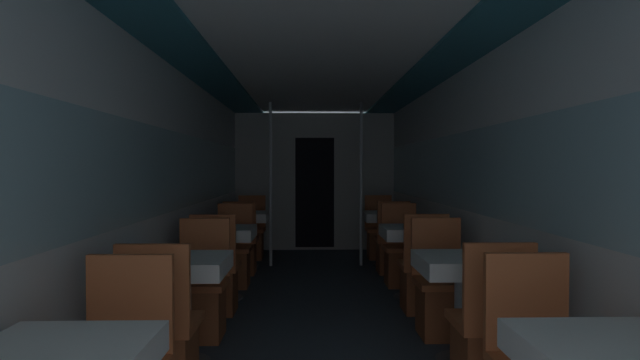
{
  "coord_description": "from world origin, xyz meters",
  "views": [
    {
      "loc": [
        -0.11,
        -0.94,
        1.36
      ],
      "look_at": [
        -0.03,
        2.35,
        1.28
      ],
      "focal_mm": 28.0,
      "sensor_mm": 36.0,
      "label": 1
    }
  ],
  "objects": [
    {
      "name": "wall_left",
      "position": [
        -1.34,
        3.54,
        1.16
      ],
      "size": [
        0.05,
        9.88,
        2.26
      ],
      "color": "silver",
      "rests_on": "ground_plane"
    },
    {
      "name": "wall_right",
      "position": [
        1.34,
        3.54,
        1.16
      ],
      "size": [
        0.05,
        9.88,
        2.26
      ],
      "color": "silver",
      "rests_on": "ground_plane"
    },
    {
      "name": "ceiling_panel",
      "position": [
        0.0,
        3.54,
        2.3
      ],
      "size": [
        2.68,
        9.88,
        0.07
      ],
      "color": "white",
      "rests_on": "wall_left"
    },
    {
      "name": "bulkhead_far",
      "position": [
        0.0,
        7.33,
        1.13
      ],
      "size": [
        2.62,
        0.09,
        2.26
      ],
      "color": "#A8A8A3",
      "rests_on": "ground_plane"
    },
    {
      "name": "dining_table_left_1",
      "position": [
        -0.96,
        2.5,
        0.63
      ],
      "size": [
        0.59,
        0.59,
        0.74
      ],
      "color": "#4C4C51",
      "rests_on": "ground_plane"
    },
    {
      "name": "chair_left_near_1",
      "position": [
        -0.96,
        1.97,
        0.29
      ],
      "size": [
        0.41,
        0.41,
        0.94
      ],
      "color": "brown",
      "rests_on": "ground_plane"
    },
    {
      "name": "chair_left_far_1",
      "position": [
        -0.96,
        3.04,
        0.29
      ],
      "size": [
        0.41,
        0.41,
        0.94
      ],
      "rotation": [
        0.0,
        0.0,
        3.14
      ],
      "color": "brown",
      "rests_on": "ground_plane"
    },
    {
      "name": "dining_table_left_2",
      "position": [
        -0.96,
        4.23,
        0.63
      ],
      "size": [
        0.59,
        0.59,
        0.74
      ],
      "color": "#4C4C51",
      "rests_on": "ground_plane"
    },
    {
      "name": "chair_left_near_2",
      "position": [
        -0.96,
        3.7,
        0.29
      ],
      "size": [
        0.41,
        0.41,
        0.94
      ],
      "color": "brown",
      "rests_on": "ground_plane"
    },
    {
      "name": "chair_left_far_2",
      "position": [
        -0.96,
        4.76,
        0.29
      ],
      "size": [
        0.41,
        0.41,
        0.94
      ],
      "rotation": [
        0.0,
        0.0,
        3.14
      ],
      "color": "brown",
      "rests_on": "ground_plane"
    },
    {
      "name": "dining_table_left_3",
      "position": [
        -0.96,
        5.96,
        0.63
      ],
      "size": [
        0.59,
        0.59,
        0.74
      ],
      "color": "#4C4C51",
      "rests_on": "ground_plane"
    },
    {
      "name": "chair_left_near_3",
      "position": [
        -0.96,
        5.42,
        0.29
      ],
      "size": [
        0.41,
        0.41,
        0.94
      ],
      "color": "brown",
      "rests_on": "ground_plane"
    },
    {
      "name": "chair_left_far_3",
      "position": [
        -0.96,
        6.49,
        0.29
      ],
      "size": [
        0.41,
        0.41,
        0.94
      ],
      "rotation": [
        0.0,
        0.0,
        3.14
      ],
      "color": "brown",
      "rests_on": "ground_plane"
    },
    {
      "name": "support_pole_left_3",
      "position": [
        -0.63,
        5.96,
        1.13
      ],
      "size": [
        0.04,
        0.04,
        2.26
      ],
      "color": "silver",
      "rests_on": "ground_plane"
    },
    {
      "name": "dining_table_right_1",
      "position": [
        0.96,
        2.5,
        0.63
      ],
      "size": [
        0.59,
        0.59,
        0.74
      ],
      "color": "#4C4C51",
      "rests_on": "ground_plane"
    },
    {
      "name": "chair_right_near_1",
      "position": [
        0.96,
        1.97,
        0.29
      ],
      "size": [
        0.41,
        0.41,
        0.94
      ],
      "color": "brown",
      "rests_on": "ground_plane"
    },
    {
      "name": "chair_right_far_1",
      "position": [
        0.96,
        3.04,
        0.29
      ],
      "size": [
        0.41,
        0.41,
        0.94
      ],
      "rotation": [
        0.0,
        0.0,
        3.14
      ],
      "color": "brown",
      "rests_on": "ground_plane"
    },
    {
      "name": "dining_table_right_2",
      "position": [
        0.96,
        4.23,
        0.63
      ],
      "size": [
        0.59,
        0.59,
        0.74
      ],
      "color": "#4C4C51",
      "rests_on": "ground_plane"
    },
    {
      "name": "chair_right_near_2",
      "position": [
        0.96,
        3.7,
        0.29
      ],
      "size": [
        0.41,
        0.41,
        0.94
      ],
      "color": "brown",
      "rests_on": "ground_plane"
    },
    {
      "name": "chair_right_far_2",
      "position": [
        0.96,
        4.76,
        0.29
      ],
      "size": [
        0.41,
        0.41,
        0.94
      ],
      "rotation": [
        0.0,
        0.0,
        3.14
      ],
      "color": "brown",
      "rests_on": "ground_plane"
    },
    {
      "name": "dining_table_right_3",
      "position": [
        0.96,
        5.96,
        0.63
      ],
      "size": [
        0.59,
        0.59,
        0.74
      ],
      "color": "#4C4C51",
      "rests_on": "ground_plane"
    },
    {
      "name": "chair_right_near_3",
      "position": [
        0.96,
        5.42,
        0.29
      ],
      "size": [
        0.41,
        0.41,
        0.94
      ],
      "color": "brown",
      "rests_on": "ground_plane"
    },
    {
      "name": "chair_right_far_3",
      "position": [
        0.96,
        6.49,
        0.29
      ],
      "size": [
        0.41,
        0.41,
        0.94
      ],
      "rotation": [
        0.0,
        0.0,
        3.14
      ],
      "color": "brown",
      "rests_on": "ground_plane"
    },
    {
      "name": "support_pole_right_3",
      "position": [
        0.63,
        5.96,
        1.13
      ],
      "size": [
        0.04,
        0.04,
        2.26
      ],
      "color": "silver",
      "rests_on": "ground_plane"
    }
  ]
}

